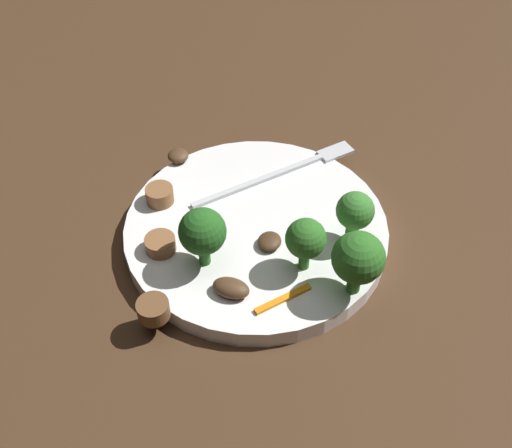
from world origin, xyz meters
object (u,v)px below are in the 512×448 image
at_px(mushroom_1, 269,241).
at_px(mushroom_2, 231,288).
at_px(broccoli_floret_2, 355,212).
at_px(broccoli_floret_3, 358,259).
at_px(broccoli_floret_1, 202,232).
at_px(fork, 287,170).
at_px(sausage_slice_0, 160,195).
at_px(sausage_slice_1, 153,309).
at_px(plate, 256,231).
at_px(mushroom_0, 178,156).
at_px(sausage_slice_2, 160,244).
at_px(broccoli_floret_0, 306,239).
at_px(pepper_strip_0, 283,299).

distance_m(mushroom_1, mushroom_2, 0.06).
height_order(broccoli_floret_2, mushroom_1, broccoli_floret_2).
bearing_deg(broccoli_floret_3, broccoli_floret_1, 161.95).
distance_m(fork, sausage_slice_0, 0.13).
distance_m(fork, broccoli_floret_1, 0.14).
height_order(broccoli_floret_2, sausage_slice_1, broccoli_floret_2).
distance_m(plate, sausage_slice_1, 0.13).
bearing_deg(mushroom_0, broccoli_floret_2, -38.34).
relative_size(broccoli_floret_2, mushroom_0, 2.44).
bearing_deg(mushroom_0, broccoli_floret_1, -80.35).
bearing_deg(fork, sausage_slice_2, -167.56).
height_order(broccoli_floret_0, sausage_slice_1, broccoli_floret_0).
height_order(plate, broccoli_floret_0, broccoli_floret_0).
height_order(broccoli_floret_3, sausage_slice_2, broccoli_floret_3).
distance_m(fork, mushroom_1, 0.10).
relative_size(broccoli_floret_2, sausage_slice_2, 1.92).
distance_m(broccoli_floret_0, broccoli_floret_1, 0.08).
bearing_deg(broccoli_floret_0, fork, 90.04).
relative_size(plate, pepper_strip_0, 4.60).
bearing_deg(mushroom_1, broccoli_floret_3, -40.45).
height_order(broccoli_floret_1, sausage_slice_2, broccoli_floret_1).
height_order(plate, sausage_slice_2, sausage_slice_2).
xyz_separation_m(broccoli_floret_1, pepper_strip_0, (0.06, -0.05, -0.04)).
bearing_deg(mushroom_1, pepper_strip_0, -85.18).
distance_m(sausage_slice_1, sausage_slice_2, 0.07).
height_order(broccoli_floret_2, broccoli_floret_3, broccoli_floret_3).
relative_size(sausage_slice_2, pepper_strip_0, 0.52).
bearing_deg(sausage_slice_0, broccoli_floret_3, -36.25).
distance_m(broccoli_floret_1, mushroom_2, 0.05).
relative_size(sausage_slice_0, sausage_slice_1, 0.99).
height_order(sausage_slice_1, mushroom_0, sausage_slice_1).
xyz_separation_m(sausage_slice_2, mushroom_2, (0.06, -0.05, -0.00)).
xyz_separation_m(broccoli_floret_3, sausage_slice_2, (-0.16, 0.06, -0.03)).
distance_m(broccoli_floret_0, sausage_slice_1, 0.13).
bearing_deg(plate, mushroom_2, -109.22).
distance_m(plate, sausage_slice_2, 0.09).
distance_m(broccoli_floret_3, sausage_slice_2, 0.17).
relative_size(fork, mushroom_2, 5.33).
bearing_deg(sausage_slice_0, broccoli_floret_2, -20.07).
relative_size(mushroom_1, pepper_strip_0, 0.44).
bearing_deg(sausage_slice_2, broccoli_floret_0, -13.62).
height_order(broccoli_floret_1, broccoli_floret_3, broccoli_floret_3).
bearing_deg(broccoli_floret_3, mushroom_0, 129.17).
bearing_deg(broccoli_floret_2, sausage_slice_1, -158.16).
bearing_deg(broccoli_floret_3, sausage_slice_1, -175.50).
relative_size(plate, mushroom_2, 7.62).
height_order(broccoli_floret_1, mushroom_2, broccoli_floret_1).
bearing_deg(broccoli_floret_1, mushroom_1, 14.84).
distance_m(sausage_slice_0, sausage_slice_2, 0.06).
bearing_deg(mushroom_1, broccoli_floret_2, 1.16).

